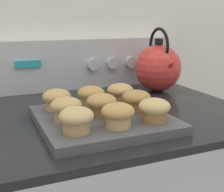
{
  "coord_description": "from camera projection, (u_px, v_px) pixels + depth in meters",
  "views": [
    {
      "loc": [
        -0.32,
        -0.46,
        1.17
      ],
      "look_at": [
        -0.01,
        0.26,
        0.97
      ],
      "focal_mm": 50.0,
      "sensor_mm": 36.0,
      "label": 1
    }
  ],
  "objects": [
    {
      "name": "wall_back",
      "position": [
        69.0,
        8.0,
        1.14
      ],
      "size": [
        8.0,
        0.05,
        2.4
      ],
      "color": "silver",
      "rests_on": "ground_plane"
    },
    {
      "name": "control_panel",
      "position": [
        76.0,
        64.0,
        1.14
      ],
      "size": [
        0.76,
        0.07,
        0.18
      ],
      "color": "#B7BABF",
      "rests_on": "stove_range"
    },
    {
      "name": "muffin_pan",
      "position": [
        103.0,
        119.0,
        0.77
      ],
      "size": [
        0.31,
        0.31,
        0.02
      ],
      "color": "#4C4C51",
      "rests_on": "stove_range"
    },
    {
      "name": "muffin_r0_c0",
      "position": [
        76.0,
        119.0,
        0.65
      ],
      "size": [
        0.07,
        0.07,
        0.05
      ],
      "color": "tan",
      "rests_on": "muffin_pan"
    },
    {
      "name": "muffin_r0_c1",
      "position": [
        118.0,
        114.0,
        0.68
      ],
      "size": [
        0.07,
        0.07,
        0.05
      ],
      "color": "tan",
      "rests_on": "muffin_pan"
    },
    {
      "name": "muffin_r0_c2",
      "position": [
        154.0,
        109.0,
        0.72
      ],
      "size": [
        0.07,
        0.07,
        0.05
      ],
      "color": "olive",
      "rests_on": "muffin_pan"
    },
    {
      "name": "muffin_r1_c0",
      "position": [
        66.0,
        108.0,
        0.72
      ],
      "size": [
        0.07,
        0.07,
        0.05
      ],
      "color": "tan",
      "rests_on": "muffin_pan"
    },
    {
      "name": "muffin_r1_c1",
      "position": [
        102.0,
        104.0,
        0.76
      ],
      "size": [
        0.07,
        0.07,
        0.05
      ],
      "color": "olive",
      "rests_on": "muffin_pan"
    },
    {
      "name": "muffin_r1_c2",
      "position": [
        136.0,
        100.0,
        0.79
      ],
      "size": [
        0.07,
        0.07,
        0.05
      ],
      "color": "olive",
      "rests_on": "muffin_pan"
    },
    {
      "name": "muffin_r2_c0",
      "position": [
        57.0,
        99.0,
        0.81
      ],
      "size": [
        0.07,
        0.07,
        0.05
      ],
      "color": "tan",
      "rests_on": "muffin_pan"
    },
    {
      "name": "muffin_r2_c1",
      "position": [
        91.0,
        95.0,
        0.84
      ],
      "size": [
        0.07,
        0.07,
        0.05
      ],
      "color": "tan",
      "rests_on": "muffin_pan"
    },
    {
      "name": "muffin_r2_c2",
      "position": [
        120.0,
        92.0,
        0.87
      ],
      "size": [
        0.07,
        0.07,
        0.05
      ],
      "color": "#A37A4C",
      "rests_on": "muffin_pan"
    },
    {
      "name": "tea_kettle",
      "position": [
        158.0,
        67.0,
        1.1
      ],
      "size": [
        0.16,
        0.2,
        0.22
      ],
      "color": "red",
      "rests_on": "stove_range"
    }
  ]
}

